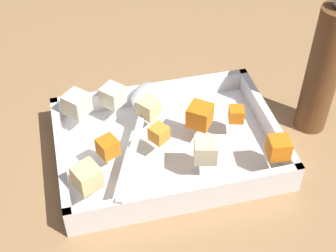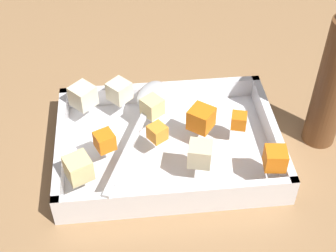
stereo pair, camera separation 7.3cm
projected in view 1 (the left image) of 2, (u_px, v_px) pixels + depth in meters
name	position (u px, v px, depth m)	size (l,w,h in m)	color
ground_plane	(175.00, 159.00, 0.76)	(4.00, 4.00, 0.00)	#936D47
baking_dish	(168.00, 147.00, 0.76)	(0.34, 0.24, 0.05)	silver
carrot_chunk_corner_se	(108.00, 147.00, 0.70)	(0.03, 0.03, 0.03)	orange
carrot_chunk_under_handle	(279.00, 147.00, 0.69)	(0.03, 0.03, 0.03)	orange
carrot_chunk_center	(236.00, 114.00, 0.75)	(0.02, 0.02, 0.02)	orange
carrot_chunk_heap_side	(200.00, 115.00, 0.74)	(0.03, 0.03, 0.03)	orange
carrot_chunk_mid_left	(159.00, 135.00, 0.72)	(0.02, 0.02, 0.02)	orange
potato_chunk_far_right	(87.00, 177.00, 0.65)	(0.03, 0.03, 0.03)	#E0CC89
potato_chunk_corner_ne	(113.00, 96.00, 0.78)	(0.03, 0.03, 0.03)	beige
potato_chunk_near_spoon	(206.00, 150.00, 0.69)	(0.03, 0.03, 0.03)	beige
potato_chunk_far_left	(77.00, 104.00, 0.76)	(0.03, 0.03, 0.03)	beige
potato_chunk_heap_top	(149.00, 108.00, 0.76)	(0.03, 0.03, 0.03)	#E0CC89
serving_spoon	(144.00, 103.00, 0.77)	(0.12, 0.24, 0.02)	silver
pepper_mill	(323.00, 70.00, 0.74)	(0.05, 0.05, 0.24)	brown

